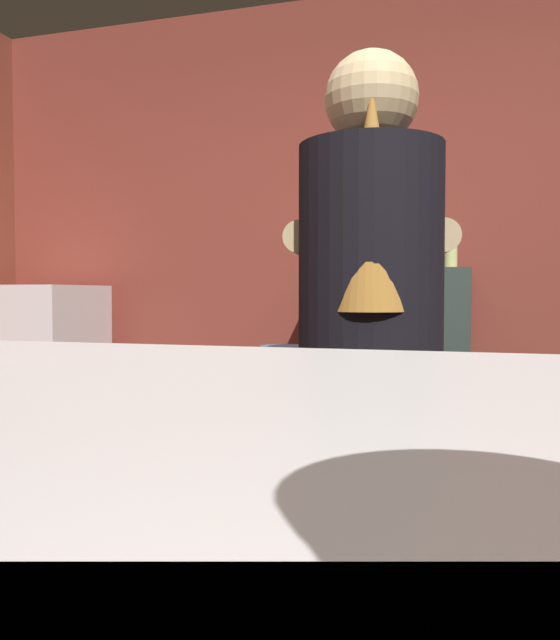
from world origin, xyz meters
TOP-DOWN VIEW (x-y plane):
  - wall_back at (0.00, 2.20)m, footprint 5.20×0.10m
  - prep_counter at (0.35, 0.72)m, footprint 2.10×0.60m
  - back_shelf at (-0.19, 1.92)m, footprint 0.78×0.36m
  - mini_fridge at (-2.07, 1.75)m, footprint 0.56×0.58m
  - bartender at (-0.03, 0.26)m, footprint 0.47×0.54m
  - mixing_bowl at (-0.40, 0.81)m, footprint 0.17×0.17m
  - chefs_knife at (0.25, 0.67)m, footprint 0.24×0.03m
  - bottle_olive_oil at (-0.11, 1.94)m, footprint 0.07×0.07m
  - bottle_vinegar at (-0.23, 1.97)m, footprint 0.06×0.06m
  - bottle_soy at (0.10, 2.02)m, footprint 0.07×0.07m

SIDE VIEW (x-z plane):
  - prep_counter at x=0.35m, z-range 0.00..0.90m
  - mini_fridge at x=-2.07m, z-range 0.00..1.17m
  - back_shelf at x=-0.19m, z-range 0.00..1.24m
  - chefs_knife at x=0.25m, z-range 0.90..0.91m
  - mixing_bowl at x=-0.40m, z-range 0.90..0.95m
  - bartender at x=-0.03m, z-range 0.13..1.82m
  - bottle_soy at x=0.10m, z-range 1.22..1.41m
  - bottle_vinegar at x=-0.23m, z-range 1.22..1.41m
  - bottle_olive_oil at x=-0.11m, z-range 1.22..1.43m
  - wall_back at x=0.00m, z-range 0.00..2.70m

